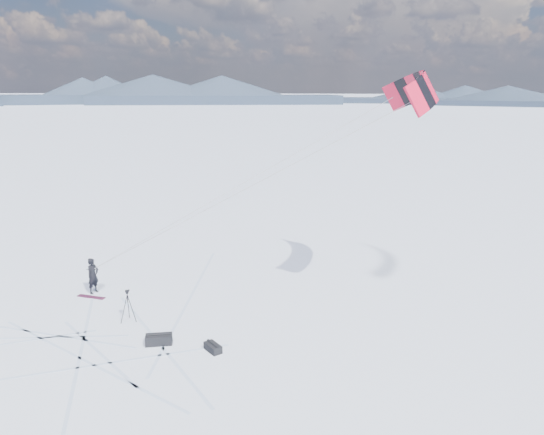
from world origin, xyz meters
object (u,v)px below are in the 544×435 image
at_px(snowboard, 91,297).
at_px(gear_bag_b, 213,347).
at_px(tripod, 128,301).
at_px(snowkiter, 94,293).
at_px(gear_bag_a, 159,339).

height_order(snowboard, gear_bag_b, gear_bag_b).
distance_m(tripod, gear_bag_b, 4.52).
height_order(tripod, gear_bag_b, tripod).
bearing_deg(gear_bag_b, snowboard, -166.39).
relative_size(snowkiter, tripod, 1.24).
distance_m(snowkiter, tripod, 3.96).
height_order(snowkiter, gear_bag_b, snowkiter).
height_order(gear_bag_a, gear_bag_b, gear_bag_a).
distance_m(snowkiter, gear_bag_a, 6.44).
xyz_separation_m(tripod, gear_bag_a, (2.20, -1.34, -0.67)).
xyz_separation_m(snowkiter, tripod, (3.27, -2.06, 0.86)).
bearing_deg(tripod, gear_bag_b, -16.29).
distance_m(snowboard, tripod, 3.53).
height_order(snowkiter, tripod, tripod).
bearing_deg(gear_bag_a, gear_bag_b, -22.75).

